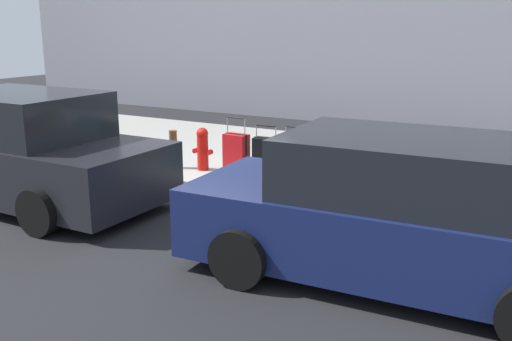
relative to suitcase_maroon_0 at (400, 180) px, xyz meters
The scene contains 12 objects.
ground_plane 3.32m from the suitcase_maroon_0, 12.90° to the left, with size 40.00×40.00×0.00m, color black.
sidewalk_curb 3.68m from the suitcase_maroon_0, 28.79° to the right, with size 18.00×5.00×0.14m, color #9E9B93.
suitcase_maroon_0 is the anchor object (origin of this frame).
suitcase_olive_1 0.55m from the suitcase_maroon_0, ahead, with size 0.40×0.26×1.10m.
suitcase_silver_2 1.10m from the suitcase_maroon_0, ahead, with size 0.48×0.24×0.97m.
suitcase_teal_3 1.71m from the suitcase_maroon_0, ahead, with size 0.49×0.23×0.96m.
suitcase_black_4 2.29m from the suitcase_maroon_0, ahead, with size 0.43×0.26×0.93m.
suitcase_red_5 2.84m from the suitcase_maroon_0, ahead, with size 0.43×0.26×1.03m.
fire_hydrant 3.59m from the suitcase_maroon_0, ahead, with size 0.39×0.21×0.77m.
bollard_post 4.13m from the suitcase_maroon_0, ahead, with size 0.14×0.14×0.69m, color brown.
parked_car_navy_0 2.55m from the suitcase_maroon_0, 104.86° to the left, with size 4.62×2.22×1.58m.
parked_car_charcoal_1 5.80m from the suitcase_maroon_0, 25.04° to the left, with size 4.80×2.15×1.69m.
Camera 1 is at (-5.43, 7.52, 2.71)m, focal length 40.64 mm.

